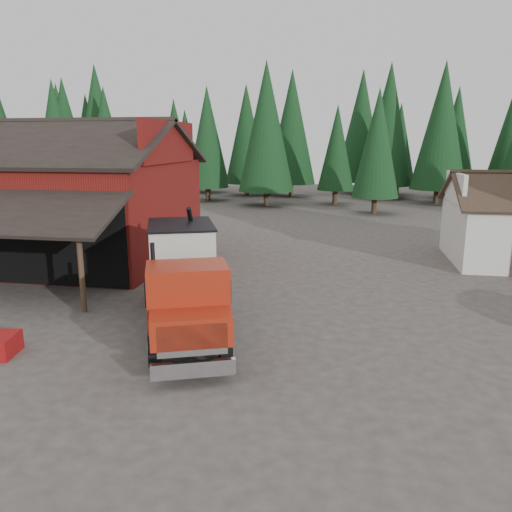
# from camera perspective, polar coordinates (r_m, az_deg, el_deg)

# --- Properties ---
(ground) EXTENTS (120.00, 120.00, 0.00)m
(ground) POSITION_cam_1_polar(r_m,az_deg,el_deg) (15.32, -4.02, -10.15)
(ground) COLOR #423934
(ground) RESTS_ON ground
(red_barn) EXTENTS (12.80, 13.63, 7.18)m
(red_barn) POSITION_cam_1_polar(r_m,az_deg,el_deg) (27.87, -21.45, 5.20)
(red_barn) COLOR maroon
(red_barn) RESTS_ON ground
(conifer_backdrop) EXTENTS (76.00, 16.00, 16.00)m
(conifer_backdrop) POSITION_cam_1_polar(r_m,az_deg,el_deg) (56.09, 6.51, 6.67)
(conifer_backdrop) COLOR #113319
(conifer_backdrop) RESTS_ON ground
(near_pine_a) EXTENTS (4.40, 4.40, 11.40)m
(near_pine_a) POSITION_cam_1_polar(r_m,az_deg,el_deg) (48.85, -21.91, 12.45)
(near_pine_a) COLOR #382619
(near_pine_a) RESTS_ON ground
(near_pine_b) EXTENTS (3.96, 3.96, 10.40)m
(near_pine_b) POSITION_cam_1_polar(r_m,az_deg,el_deg) (43.73, 13.70, 12.40)
(near_pine_b) COLOR #382619
(near_pine_b) RESTS_ON ground
(near_pine_d) EXTENTS (5.28, 5.28, 13.40)m
(near_pine_d) POSITION_cam_1_polar(r_m,az_deg,el_deg) (48.27, 1.19, 14.55)
(near_pine_d) COLOR #382619
(near_pine_d) RESTS_ON ground
(feed_truck) EXTENTS (5.05, 8.62, 3.78)m
(feed_truck) POSITION_cam_1_polar(r_m,az_deg,el_deg) (16.25, -8.22, -2.31)
(feed_truck) COLOR black
(feed_truck) RESTS_ON ground
(equip_box) EXTENTS (0.88, 1.20, 0.60)m
(equip_box) POSITION_cam_1_polar(r_m,az_deg,el_deg) (16.25, -26.97, -9.08)
(equip_box) COLOR maroon
(equip_box) RESTS_ON ground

